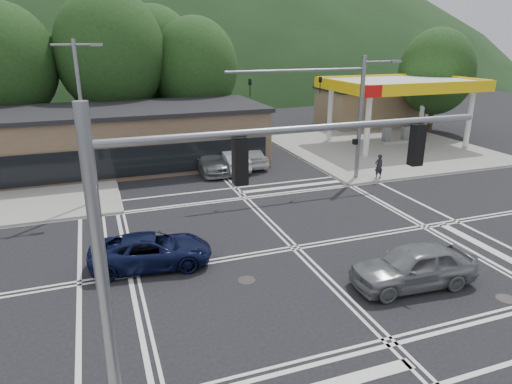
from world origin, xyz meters
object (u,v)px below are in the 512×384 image
object	(u,v)px
pedestrian	(379,166)
car_queue_b	(248,155)
car_grey_center	(413,266)
car_queue_a	(231,159)
car_northbound	(209,159)
car_blue_west	(151,251)

from	to	relation	value
pedestrian	car_queue_b	bearing A→B (deg)	-43.28
car_grey_center	car_queue_a	world-z (taller)	car_grey_center
car_queue_a	car_northbound	world-z (taller)	car_northbound
car_blue_west	pedestrian	xyz separation A→B (m)	(15.77, 7.00, 0.28)
car_grey_center	car_queue_a	xyz separation A→B (m)	(-1.86, 17.85, -0.08)
car_blue_west	car_queue_b	distance (m)	16.15
car_queue_b	pedestrian	size ratio (longest dim) A/B	2.78
car_queue_a	car_grey_center	bearing A→B (deg)	94.44
car_blue_west	car_grey_center	xyz separation A→B (m)	(9.18, -5.00, 0.13)
car_queue_b	pedestrian	xyz separation A→B (m)	(6.91, -6.50, 0.19)
car_blue_west	pedestrian	bearing A→B (deg)	-59.03
car_grey_center	car_northbound	bearing A→B (deg)	-165.60
car_blue_west	pedestrian	world-z (taller)	pedestrian
car_queue_a	pedestrian	size ratio (longest dim) A/B	2.77
car_grey_center	car_blue_west	bearing A→B (deg)	-114.66
car_queue_a	car_northbound	distance (m)	1.53
car_queue_b	car_queue_a	bearing A→B (deg)	20.98
car_blue_west	car_queue_b	size ratio (longest dim) A/B	1.09
car_queue_a	car_northbound	size ratio (longest dim) A/B	0.82
pedestrian	car_queue_a	bearing A→B (deg)	-34.74
car_queue_b	pedestrian	world-z (taller)	pedestrian
car_blue_west	car_northbound	world-z (taller)	car_northbound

